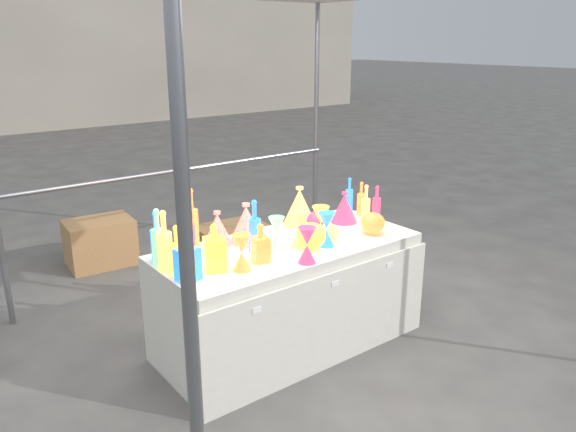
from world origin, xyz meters
TOP-DOWN VIEW (x-y plane):
  - ground at (0.00, 0.00)m, footprint 80.00×80.00m
  - display_table at (0.00, -0.01)m, footprint 1.84×0.83m
  - background_building at (4.00, 14.00)m, footprint 14.00×6.00m
  - cardboard_box_closed at (-0.54, 2.25)m, footprint 0.64×0.49m
  - cardboard_box_flat at (0.96, 2.30)m, footprint 0.81×0.61m
  - bottle_0 at (-0.60, 0.33)m, footprint 0.08×0.08m
  - bottle_1 at (-0.83, 0.25)m, footprint 0.09×0.09m
  - bottle_2 at (-0.54, 0.34)m, footprint 0.10×0.10m
  - bottle_3 at (-0.62, 0.24)m, footprint 0.10×0.10m
  - bottle_4 at (-0.85, 0.09)m, footprint 0.10×0.10m
  - bottle_5 at (-0.85, 0.18)m, footprint 0.10×0.10m
  - bottle_6 at (-0.83, -0.03)m, footprint 0.09×0.09m
  - bottle_7 at (-0.25, 0.03)m, footprint 0.10×0.10m
  - decanter_0 at (-0.62, -0.09)m, footprint 0.16×0.16m
  - decanter_1 at (-0.32, -0.14)m, footprint 0.12×0.12m
  - decanter_2 at (-0.81, -0.12)m, footprint 0.14×0.14m
  - hourglass_0 at (-0.49, -0.19)m, footprint 0.13×0.13m
  - hourglass_1 at (-0.10, -0.33)m, footprint 0.14×0.14m
  - hourglass_2 at (0.05, -0.07)m, footprint 0.14×0.14m
  - hourglass_3 at (-0.11, -0.02)m, footprint 0.14×0.14m
  - hourglass_4 at (0.23, -0.06)m, footprint 0.14×0.14m
  - hourglass_5 at (0.18, -0.18)m, footprint 0.14×0.14m
  - globe_0 at (0.08, -0.15)m, footprint 0.26×0.26m
  - globe_1 at (0.24, -0.14)m, footprint 0.19×0.19m
  - globe_2 at (0.61, -0.19)m, footprint 0.21×0.21m
  - globe_3 at (0.34, 0.10)m, footprint 0.21×0.21m
  - lampshade_0 at (-0.38, 0.28)m, footprint 0.26×0.26m
  - lampshade_1 at (-0.20, 0.21)m, footprint 0.26×0.26m
  - lampshade_2 at (0.63, 0.12)m, footprint 0.25×0.25m
  - lampshade_3 at (0.32, 0.28)m, footprint 0.33×0.33m
  - bottle_8 at (0.86, 0.32)m, footprint 0.07×0.07m
  - bottle_9 at (0.86, 0.18)m, footprint 0.07×0.07m
  - bottle_10 at (0.86, 0.01)m, footprint 0.07×0.07m
  - bottle_11 at (0.74, 0.01)m, footprint 0.09×0.09m

SIDE VIEW (x-z plane):
  - ground at x=0.00m, z-range 0.00..0.00m
  - cardboard_box_flat at x=0.96m, z-range 0.00..0.07m
  - cardboard_box_closed at x=-0.54m, z-range 0.00..0.44m
  - display_table at x=0.00m, z-range 0.00..0.75m
  - globe_1 at x=0.24m, z-range 0.75..0.87m
  - globe_3 at x=0.34m, z-range 0.75..0.88m
  - globe_2 at x=0.61m, z-range 0.75..0.89m
  - globe_0 at x=0.08m, z-range 0.75..0.91m
  - hourglass_3 at x=-0.11m, z-range 0.75..0.97m
  - hourglass_0 at x=-0.49m, z-range 0.75..0.97m
  - hourglass_1 at x=-0.10m, z-range 0.75..0.98m
  - hourglass_5 at x=0.18m, z-range 0.75..0.98m
  - hourglass_2 at x=0.05m, z-range 0.75..0.99m
  - lampshade_2 at x=0.63m, z-range 0.75..0.99m
  - lampshade_0 at x=-0.38m, z-range 0.75..0.99m
  - hourglass_4 at x=0.23m, z-range 0.75..0.99m
  - decanter_1 at x=-0.32m, z-range 0.75..1.00m
  - bottle_9 at x=0.86m, z-range 0.75..1.02m
  - bottle_10 at x=0.86m, z-range 0.75..1.02m
  - bottle_8 at x=0.86m, z-range 0.75..1.03m
  - lampshade_1 at x=-0.20m, z-range 0.75..1.03m
  - decanter_2 at x=-0.81m, z-range 0.75..1.03m
  - lampshade_3 at x=0.32m, z-range 0.75..1.04m
  - decanter_0 at x=-0.62m, z-range 0.75..1.04m
  - bottle_11 at x=0.74m, z-range 0.75..1.05m
  - bottle_0 at x=-0.60m, z-range 0.75..1.05m
  - bottle_3 at x=-0.62m, z-range 0.75..1.06m
  - bottle_6 at x=-0.83m, z-range 0.75..1.06m
  - bottle_1 at x=-0.83m, z-range 0.75..1.08m
  - bottle_7 at x=-0.25m, z-range 0.75..1.10m
  - bottle_5 at x=-0.85m, z-range 0.75..1.12m
  - bottle_4 at x=-0.85m, z-range 0.75..1.13m
  - bottle_2 at x=-0.54m, z-range 0.75..1.16m
  - background_building at x=4.00m, z-range 0.00..6.00m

